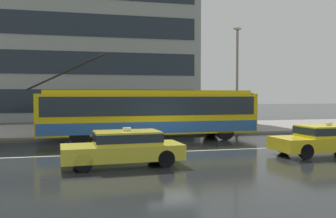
% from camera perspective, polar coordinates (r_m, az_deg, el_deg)
% --- Properties ---
extents(ground_plane, '(160.00, 160.00, 0.00)m').
position_cam_1_polar(ground_plane, '(18.13, 0.24, -6.01)').
color(ground_plane, '#222526').
extents(sidewalk_slab, '(80.00, 10.00, 0.14)m').
position_cam_1_polar(sidewalk_slab, '(27.87, -4.76, -3.01)').
color(sidewalk_slab, gray).
rests_on(sidewalk_slab, ground_plane).
extents(lane_centre_line, '(72.00, 0.14, 0.01)m').
position_cam_1_polar(lane_centre_line, '(16.99, 1.23, -6.56)').
color(lane_centre_line, silver).
rests_on(lane_centre_line, ground_plane).
extents(trolleybus, '(12.82, 2.70, 4.90)m').
position_cam_1_polar(trolleybus, '(21.23, -2.82, -0.55)').
color(trolleybus, yellow).
rests_on(trolleybus, ground_plane).
extents(taxi_oncoming_near, '(4.42, 1.94, 1.39)m').
position_cam_1_polar(taxi_oncoming_near, '(13.67, -6.77, -5.74)').
color(taxi_oncoming_near, yellow).
rests_on(taxi_oncoming_near, ground_plane).
extents(taxi_oncoming_far, '(4.60, 1.92, 1.39)m').
position_cam_1_polar(taxi_oncoming_far, '(17.47, 23.16, -4.17)').
color(taxi_oncoming_far, yellow).
rests_on(taxi_oncoming_far, ground_plane).
extents(bus_shelter, '(4.14, 1.74, 2.50)m').
position_cam_1_polar(bus_shelter, '(24.74, -10.99, 0.85)').
color(bus_shelter, gray).
rests_on(bus_shelter, sidewalk_slab).
extents(pedestrian_at_shelter, '(1.18, 1.18, 1.98)m').
position_cam_1_polar(pedestrian_at_shelter, '(25.38, -12.21, 0.09)').
color(pedestrian_at_shelter, '#4F4052').
rests_on(pedestrian_at_shelter, sidewalk_slab).
extents(pedestrian_approaching_curb, '(0.40, 0.40, 1.66)m').
position_cam_1_polar(pedestrian_approaching_curb, '(25.36, -15.81, -1.21)').
color(pedestrian_approaching_curb, black).
rests_on(pedestrian_approaching_curb, sidewalk_slab).
extents(pedestrian_walking_past, '(0.46, 0.46, 1.71)m').
position_cam_1_polar(pedestrian_walking_past, '(24.93, -2.60, -1.11)').
color(pedestrian_walking_past, '#183547').
rests_on(pedestrian_walking_past, sidewalk_slab).
extents(street_lamp, '(0.60, 0.32, 6.97)m').
position_cam_1_polar(street_lamp, '(25.12, 10.62, 5.92)').
color(street_lamp, gray).
rests_on(street_lamp, sidewalk_slab).
extents(office_tower_corner_left, '(24.74, 10.35, 22.56)m').
position_cam_1_polar(office_tower_corner_left, '(42.80, -13.38, 13.85)').
color(office_tower_corner_left, gray).
rests_on(office_tower_corner_left, ground_plane).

